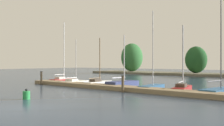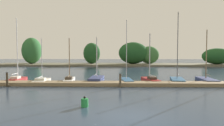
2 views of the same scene
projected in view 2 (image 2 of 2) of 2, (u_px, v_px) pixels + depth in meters
The scene contains 14 objects.
ground at pixel (131, 117), 11.35m from camera, with size 160.00×160.00×0.00m, color #28384C.
dock_pier at pixel (124, 84), 21.92m from camera, with size 26.88×1.80×0.35m.
far_shore at pixel (120, 56), 51.71m from camera, with size 60.38×8.00×6.78m.
sailboat_0 at pixel (17, 78), 24.52m from camera, with size 1.17×3.31×7.31m.
sailboat_1 at pixel (42, 81), 23.49m from camera, with size 1.60×3.57×4.95m.
sailboat_2 at pixel (69, 79), 24.13m from camera, with size 1.35×4.04×5.01m.
sailboat_3 at pixel (97, 79), 24.29m from camera, with size 1.58×3.85×5.09m.
sailboat_4 at pixel (127, 80), 23.97m from camera, with size 1.45×3.80×7.02m.
sailboat_5 at pixel (150, 79), 24.21m from camera, with size 1.79×3.94×5.54m.
sailboat_6 at pixel (177, 79), 24.06m from camera, with size 1.97×3.97×7.93m.
sailboat_7 at pixel (206, 80), 24.14m from camera, with size 1.44×4.02×5.95m.
mooring_piling_0 at pixel (7, 80), 20.92m from camera, with size 0.25×0.25×1.44m.
mooring_piling_1 at pixel (120, 81), 20.64m from camera, with size 0.25×0.25×1.33m.
channel_buoy_0 at pixel (85, 103), 13.49m from camera, with size 0.46×0.46×0.69m.
Camera 2 is at (-0.72, -11.19, 3.56)m, focal length 34.04 mm.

